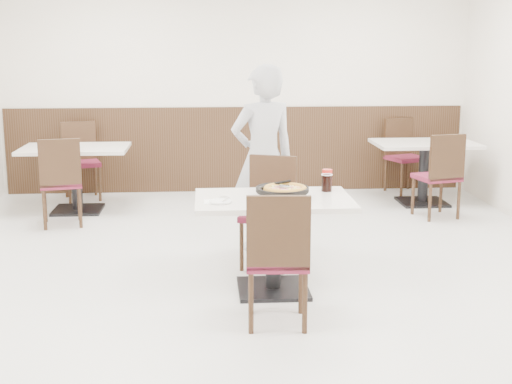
{
  "coord_description": "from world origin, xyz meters",
  "views": [
    {
      "loc": [
        -0.42,
        -5.7,
        1.92
      ],
      "look_at": [
        -0.03,
        -0.3,
        0.78
      ],
      "focal_mm": 50.0,
      "sensor_mm": 36.0,
      "label": 1
    }
  ],
  "objects": [
    {
      "name": "bg_chair_left_far",
      "position": [
        -1.93,
        3.1,
        0.47
      ],
      "size": [
        0.52,
        0.52,
        0.95
      ],
      "primitive_type": null,
      "rotation": [
        0.0,
        0.0,
        3.43
      ],
      "color": "black",
      "rests_on": "floor"
    },
    {
      "name": "pizza_server",
      "position": [
        0.19,
        -0.4,
        0.84
      ],
      "size": [
        0.08,
        0.1,
        0.0
      ],
      "primitive_type": "cube",
      "rotation": [
        0.0,
        0.0,
        0.04
      ],
      "color": "silver",
      "rests_on": "pizza"
    },
    {
      "name": "side_plate",
      "position": [
        -0.31,
        -0.53,
        0.76
      ],
      "size": [
        0.19,
        0.19,
        0.01
      ],
      "primitive_type": "cylinder",
      "rotation": [
        0.0,
        0.0,
        -0.13
      ],
      "color": "white",
      "rests_on": "napkin"
    },
    {
      "name": "wall_back",
      "position": [
        0.0,
        3.5,
        1.4
      ],
      "size": [
        6.0,
        0.04,
        2.8
      ],
      "primitive_type": "cube",
      "color": "silver",
      "rests_on": "floor"
    },
    {
      "name": "bg_chair_right_far",
      "position": [
        2.17,
        3.21,
        0.47
      ],
      "size": [
        0.54,
        0.54,
        0.95
      ],
      "primitive_type": null,
      "rotation": [
        0.0,
        0.0,
        3.48
      ],
      "color": "black",
      "rests_on": "floor"
    },
    {
      "name": "trivet",
      "position": [
        0.19,
        -0.41,
        0.77
      ],
      "size": [
        0.12,
        0.12,
        0.04
      ],
      "primitive_type": "cylinder",
      "rotation": [
        0.0,
        0.0,
        -0.13
      ],
      "color": "black",
      "rests_on": "main_table"
    },
    {
      "name": "chair_far",
      "position": [
        0.11,
        0.24,
        0.47
      ],
      "size": [
        0.54,
        0.54,
        0.95
      ],
      "primitive_type": null,
      "rotation": [
        0.0,
        0.0,
        2.8
      ],
      "color": "black",
      "rests_on": "floor"
    },
    {
      "name": "bg_chair_right_near",
      "position": [
        2.14,
        1.89,
        0.47
      ],
      "size": [
        0.51,
        0.51,
        0.95
      ],
      "primitive_type": null,
      "rotation": [
        0.0,
        0.0,
        0.24
      ],
      "color": "black",
      "rests_on": "floor"
    },
    {
      "name": "bg_chair_left_near",
      "position": [
        -1.94,
        1.83,
        0.47
      ],
      "size": [
        0.49,
        0.49,
        0.95
      ],
      "primitive_type": null,
      "rotation": [
        0.0,
        0.0,
        0.2
      ],
      "color": "black",
      "rests_on": "floor"
    },
    {
      "name": "pizza_pan",
      "position": [
        0.17,
        -0.42,
        0.79
      ],
      "size": [
        0.39,
        0.39,
        0.01
      ],
      "primitive_type": "cylinder",
      "rotation": [
        0.0,
        0.0,
        -0.13
      ],
      "color": "black",
      "rests_on": "trivet"
    },
    {
      "name": "bg_table_right",
      "position": [
        2.21,
        2.57,
        0.38
      ],
      "size": [
        1.2,
        0.81,
        0.75
      ],
      "primitive_type": null,
      "rotation": [
        0.0,
        0.0,
        -0.01
      ],
      "color": "beige",
      "rests_on": "floor"
    },
    {
      "name": "napkin",
      "position": [
        -0.35,
        -0.5,
        0.75
      ],
      "size": [
        0.15,
        0.15,
        0.0
      ],
      "primitive_type": "cube",
      "rotation": [
        0.0,
        0.0,
        0.01
      ],
      "color": "white",
      "rests_on": "main_table"
    },
    {
      "name": "wainscot_back",
      "position": [
        0.0,
        3.48,
        0.55
      ],
      "size": [
        5.9,
        0.03,
        1.1
      ],
      "primitive_type": "cube",
      "color": "black",
      "rests_on": "floor"
    },
    {
      "name": "floor",
      "position": [
        0.0,
        0.0,
        0.0
      ],
      "size": [
        7.0,
        7.0,
        0.0
      ],
      "primitive_type": "plane",
      "color": "silver",
      "rests_on": "ground"
    },
    {
      "name": "chair_near",
      "position": [
        0.06,
        -1.05,
        0.47
      ],
      "size": [
        0.45,
        0.45,
        0.95
      ],
      "primitive_type": null,
      "rotation": [
        0.0,
        0.0,
        -0.06
      ],
      "color": "black",
      "rests_on": "floor"
    },
    {
      "name": "fork",
      "position": [
        -0.27,
        -0.51,
        0.77
      ],
      "size": [
        0.07,
        0.16,
        0.0
      ],
      "primitive_type": "cube",
      "rotation": [
        0.0,
        0.0,
        -0.34
      ],
      "color": "silver",
      "rests_on": "side_plate"
    },
    {
      "name": "red_cup",
      "position": [
        0.57,
        -0.08,
        0.83
      ],
      "size": [
        0.09,
        0.09,
        0.16
      ],
      "primitive_type": "cylinder",
      "rotation": [
        0.0,
        0.0,
        -0.13
      ],
      "color": "red",
      "rests_on": "main_table"
    },
    {
      "name": "cola_glass",
      "position": [
        0.55,
        -0.18,
        0.81
      ],
      "size": [
        0.09,
        0.09,
        0.13
      ],
      "primitive_type": "cylinder",
      "rotation": [
        0.0,
        0.0,
        -0.13
      ],
      "color": "black",
      "rests_on": "main_table"
    },
    {
      "name": "bg_table_left",
      "position": [
        -1.89,
        2.46,
        0.38
      ],
      "size": [
        1.29,
        0.95,
        0.75
      ],
      "primitive_type": null,
      "rotation": [
        0.0,
        0.0,
        -0.13
      ],
      "color": "beige",
      "rests_on": "floor"
    },
    {
      "name": "pizza",
      "position": [
        0.19,
        -0.42,
        0.81
      ],
      "size": [
        0.37,
        0.37,
        0.02
      ],
      "primitive_type": "cylinder",
      "rotation": [
        0.0,
        0.0,
        -0.13
      ],
      "color": "gold",
      "rests_on": "pizza_pan"
    },
    {
      "name": "wall_front",
      "position": [
        0.0,
        -3.5,
        1.4
      ],
      "size": [
        6.0,
        0.04,
        2.8
      ],
      "primitive_type": "cube",
      "color": "silver",
      "rests_on": "floor"
    },
    {
      "name": "main_table",
      "position": [
        0.1,
        -0.39,
        0.38
      ],
      "size": [
        1.3,
        0.95,
        0.75
      ],
      "primitive_type": null,
      "rotation": [
        0.0,
        0.0,
        -0.13
      ],
      "color": "beige",
      "rests_on": "floor"
    },
    {
      "name": "diner_person",
      "position": [
        0.12,
        0.81,
        0.86
      ],
      "size": [
        0.73,
        0.6,
        1.73
      ],
      "primitive_type": "imported",
      "rotation": [
        0.0,
        0.0,
        3.48
      ],
      "color": "silver",
      "rests_on": "floor"
    }
  ]
}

